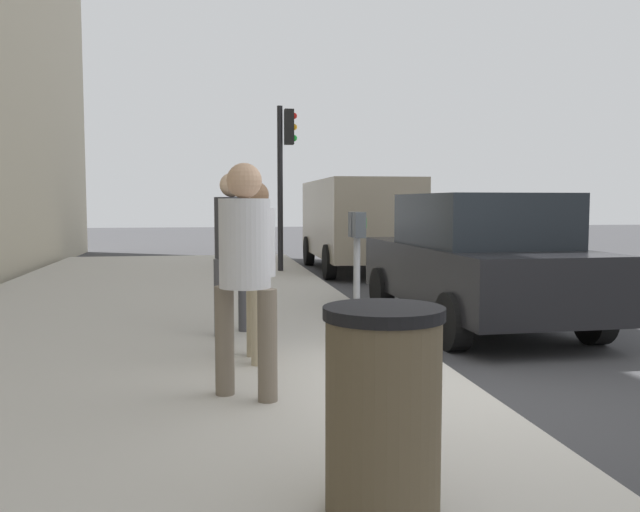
# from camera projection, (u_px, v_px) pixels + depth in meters

# --- Properties ---
(ground_plane) EXTENTS (80.00, 80.00, 0.00)m
(ground_plane) POSITION_uv_depth(u_px,v_px,m) (467.00, 396.00, 5.75)
(ground_plane) COLOR #38383A
(ground_plane) RESTS_ON ground
(sidewalk_slab) EXTENTS (28.00, 6.00, 0.15)m
(sidewalk_slab) POSITION_uv_depth(u_px,v_px,m) (104.00, 404.00, 5.25)
(sidewalk_slab) COLOR #B7B2A8
(sidewalk_slab) RESTS_ON ground_plane
(parking_meter) EXTENTS (0.36, 0.12, 1.41)m
(parking_meter) POSITION_uv_depth(u_px,v_px,m) (357.00, 250.00, 6.87)
(parking_meter) COLOR gray
(parking_meter) RESTS_ON sidewalk_slab
(pedestrian_at_meter) EXTENTS (0.52, 0.37, 1.70)m
(pedestrian_at_meter) POSITION_uv_depth(u_px,v_px,m) (256.00, 257.00, 6.33)
(pedestrian_at_meter) COLOR tan
(pedestrian_at_meter) RESTS_ON sidewalk_slab
(pedestrian_bystander) EXTENTS (0.39, 0.47, 1.81)m
(pedestrian_bystander) POSITION_uv_depth(u_px,v_px,m) (245.00, 260.00, 5.10)
(pedestrian_bystander) COLOR #726656
(pedestrian_bystander) RESTS_ON sidewalk_slab
(parking_officer) EXTENTS (0.44, 0.43, 1.84)m
(parking_officer) POSITION_uv_depth(u_px,v_px,m) (232.00, 238.00, 7.62)
(parking_officer) COLOR #47474C
(parking_officer) RESTS_ON sidewalk_slab
(parked_sedan_near) EXTENTS (4.45, 2.06, 1.77)m
(parked_sedan_near) POSITION_uv_depth(u_px,v_px,m) (476.00, 260.00, 8.94)
(parked_sedan_near) COLOR black
(parked_sedan_near) RESTS_ON ground_plane
(parked_van_far) EXTENTS (5.23, 2.19, 2.18)m
(parked_van_far) POSITION_uv_depth(u_px,v_px,m) (357.00, 219.00, 16.11)
(parked_van_far) COLOR gray
(parked_van_far) RESTS_ON ground_plane
(traffic_signal) EXTENTS (0.24, 0.44, 3.60)m
(traffic_signal) POSITION_uv_depth(u_px,v_px,m) (285.00, 160.00, 14.64)
(traffic_signal) COLOR black
(traffic_signal) RESTS_ON sidewalk_slab
(trash_bin) EXTENTS (0.59, 0.59, 1.01)m
(trash_bin) POSITION_uv_depth(u_px,v_px,m) (383.00, 410.00, 3.24)
(trash_bin) COLOR brown
(trash_bin) RESTS_ON sidewalk_slab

